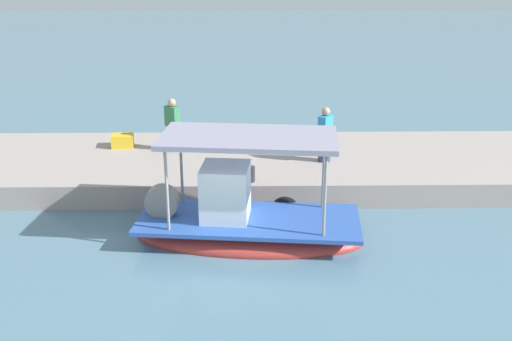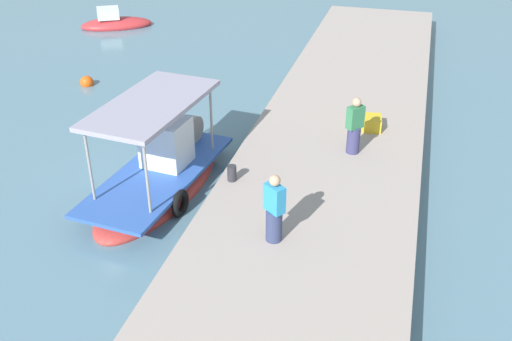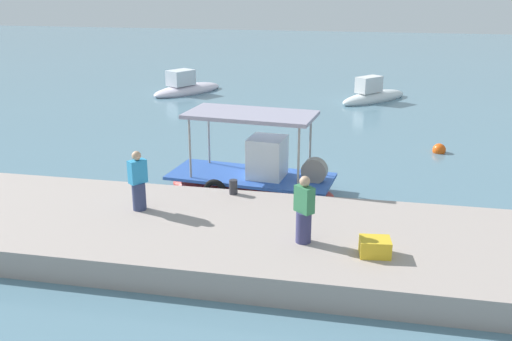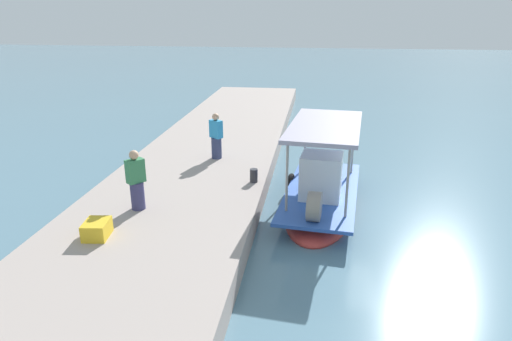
# 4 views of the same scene
# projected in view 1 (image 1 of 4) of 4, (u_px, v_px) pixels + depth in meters

# --- Properties ---
(ground_plane) EXTENTS (120.00, 120.00, 0.00)m
(ground_plane) POSITION_uv_depth(u_px,v_px,m) (234.00, 249.00, 14.13)
(ground_plane) COLOR slate
(dock_quay) EXTENTS (36.00, 5.07, 0.68)m
(dock_quay) POSITION_uv_depth(u_px,v_px,m) (237.00, 166.00, 18.54)
(dock_quay) COLOR #A89991
(dock_quay) RESTS_ON ground_plane
(main_fishing_boat) EXTENTS (5.67, 2.64, 2.96)m
(main_fishing_boat) POSITION_uv_depth(u_px,v_px,m) (245.00, 222.00, 14.49)
(main_fishing_boat) COLOR #C13933
(main_fishing_boat) RESTS_ON ground_plane
(fisherman_near_bollard) EXTENTS (0.52, 0.52, 1.64)m
(fisherman_near_bollard) POSITION_uv_depth(u_px,v_px,m) (173.00, 127.00, 18.72)
(fisherman_near_bollard) COLOR navy
(fisherman_near_bollard) RESTS_ON dock_quay
(fisherman_by_crate) EXTENTS (0.51, 0.52, 1.64)m
(fisherman_by_crate) POSITION_uv_depth(u_px,v_px,m) (325.00, 137.00, 17.72)
(fisherman_by_crate) COLOR navy
(fisherman_by_crate) RESTS_ON dock_quay
(mooring_bollard) EXTENTS (0.24, 0.24, 0.42)m
(mooring_bollard) POSITION_uv_depth(u_px,v_px,m) (251.00, 174.00, 16.31)
(mooring_bollard) COLOR #2D2D33
(mooring_bollard) RESTS_ON dock_quay
(cargo_crate) EXTENTS (0.74, 0.63, 0.40)m
(cargo_crate) POSITION_uv_depth(u_px,v_px,m) (123.00, 141.00, 19.22)
(cargo_crate) COLOR gold
(cargo_crate) RESTS_ON dock_quay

